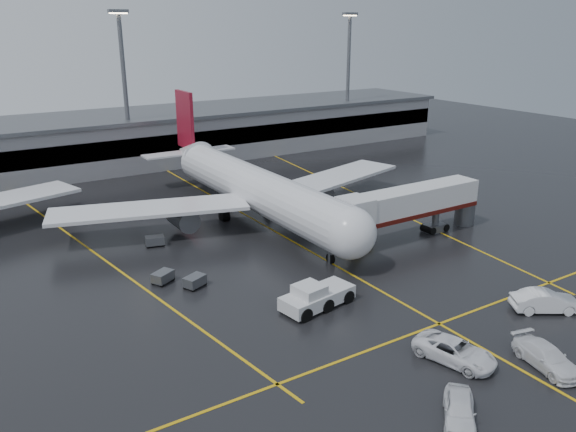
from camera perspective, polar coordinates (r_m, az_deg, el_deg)
ground at (r=64.42m, az=0.55°, el=-2.59°), size 220.00×220.00×0.00m
apron_line_centre at (r=64.41m, az=0.55°, el=-2.58°), size 0.25×90.00×0.02m
apron_line_stop at (r=49.12m, az=14.84°, el=-10.35°), size 60.00×0.25×0.02m
apron_line_left at (r=65.98m, az=-19.16°, el=-3.14°), size 9.99×69.35×0.02m
apron_line_right at (r=82.20m, az=7.34°, el=1.98°), size 7.57×69.64×0.02m
terminal at (r=105.37m, az=-13.84°, el=7.68°), size 122.00×19.00×8.60m
light_mast_mid at (r=96.89m, az=-15.99°, el=12.67°), size 3.00×1.20×25.45m
light_mast_right at (r=117.89m, az=6.03°, el=14.19°), size 3.00×1.20×25.45m
main_airliner at (r=71.02m, az=-3.69°, el=2.97°), size 48.80×45.60×14.10m
jet_bridge at (r=65.79m, az=12.17°, el=1.06°), size 19.90×3.40×6.05m
pushback_tractor at (r=49.71m, az=2.78°, el=-8.09°), size 7.13×3.84×2.43m
belt_loader at (r=63.64m, az=7.08°, el=-2.45°), size 4.00×2.68×2.34m
service_van_a at (r=44.11m, az=16.29°, el=-12.80°), size 4.21×6.51×1.67m
service_van_b at (r=45.71m, az=24.38°, el=-12.68°), size 3.39×5.87×1.60m
service_van_c at (r=53.71m, az=24.30°, el=-7.75°), size 5.88×4.70×1.87m
service_van_d at (r=38.52m, az=16.73°, el=-17.99°), size 4.64×4.59×1.59m
baggage_cart_a at (r=54.11m, az=-9.28°, el=-6.41°), size 2.36×2.01×1.12m
baggage_cart_b at (r=55.58m, az=-12.37°, el=-5.91°), size 2.38×2.12×1.12m
baggage_cart_c at (r=64.76m, az=-13.13°, el=-2.39°), size 2.25×1.73×1.12m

